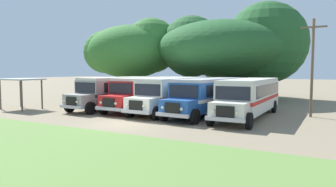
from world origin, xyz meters
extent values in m
plane|color=#84755B|center=(0.00, 0.00, 0.00)|extent=(220.00, 220.00, 0.00)
cube|color=olive|center=(0.00, -7.21, 0.00)|extent=(80.00, 9.52, 0.01)
cube|color=#9E9993|center=(-5.85, 7.33, 1.55)|extent=(2.94, 9.31, 2.10)
cube|color=#282828|center=(-5.85, 7.33, 1.38)|extent=(2.98, 9.33, 0.24)
cube|color=black|center=(-4.57, 7.57, 2.05)|extent=(0.43, 7.99, 0.80)
cube|color=black|center=(-7.11, 7.70, 2.05)|extent=(0.43, 7.99, 0.80)
cube|color=beige|center=(-5.85, 7.33, 2.71)|extent=(2.86, 9.21, 0.22)
cube|color=#9E9993|center=(-6.11, 2.04, 1.02)|extent=(2.27, 1.51, 1.05)
cube|color=black|center=(-6.15, 1.30, 1.05)|extent=(1.10, 0.15, 0.70)
cube|color=#B7B7BC|center=(-6.15, 1.26, 0.62)|extent=(2.41, 0.32, 0.24)
cube|color=black|center=(-6.08, 2.71, 2.05)|extent=(2.20, 0.17, 0.84)
cube|color=#282828|center=(-5.63, 11.95, 1.45)|extent=(0.90, 0.10, 1.30)
sphere|color=#EAE5C6|center=(-5.45, 1.22, 1.05)|extent=(0.20, 0.20, 0.20)
sphere|color=#EAE5C6|center=(-6.85, 1.29, 1.05)|extent=(0.20, 0.20, 0.20)
cylinder|color=black|center=(-4.91, 2.08, 0.50)|extent=(0.33, 1.01, 1.00)
cylinder|color=black|center=(-7.31, 2.20, 0.50)|extent=(0.33, 1.01, 1.00)
cylinder|color=black|center=(-4.51, 10.27, 0.50)|extent=(0.33, 1.01, 1.00)
cylinder|color=black|center=(-6.91, 10.39, 0.50)|extent=(0.33, 1.01, 1.00)
cube|color=red|center=(-2.86, 7.88, 1.55)|extent=(2.51, 9.20, 2.10)
cube|color=white|center=(-2.86, 7.88, 1.38)|extent=(2.54, 9.22, 0.24)
cube|color=black|center=(-1.59, 8.18, 2.05)|extent=(0.05, 8.00, 0.80)
cube|color=black|center=(-4.13, 8.18, 2.05)|extent=(0.05, 8.00, 0.80)
cube|color=beige|center=(-2.86, 7.88, 2.71)|extent=(2.43, 9.10, 0.22)
cube|color=red|center=(-2.87, 2.58, 1.02)|extent=(2.20, 1.40, 1.05)
cube|color=black|center=(-2.87, 1.84, 1.05)|extent=(1.10, 0.10, 0.70)
cube|color=#B7B7BC|center=(-2.87, 1.80, 0.62)|extent=(2.40, 0.20, 0.24)
cube|color=black|center=(-2.86, 3.25, 2.05)|extent=(2.20, 0.06, 0.84)
cube|color=white|center=(-2.85, 12.50, 1.45)|extent=(0.90, 0.06, 1.30)
sphere|color=#EAE5C6|center=(-2.17, 1.79, 1.05)|extent=(0.20, 0.20, 0.20)
sphere|color=#EAE5C6|center=(-3.57, 1.79, 1.05)|extent=(0.20, 0.20, 0.20)
cylinder|color=black|center=(-1.67, 2.68, 0.50)|extent=(0.28, 1.00, 1.00)
cylinder|color=black|center=(-4.07, 2.68, 0.50)|extent=(0.28, 1.00, 1.00)
cylinder|color=black|center=(-1.65, 10.88, 0.50)|extent=(0.28, 1.00, 1.00)
cylinder|color=black|center=(-4.05, 10.88, 0.50)|extent=(0.28, 1.00, 1.00)
cube|color=silver|center=(-0.03, 7.49, 1.55)|extent=(2.67, 9.24, 2.10)
cube|color=maroon|center=(-0.03, 7.49, 1.38)|extent=(2.70, 9.26, 0.24)
cube|color=black|center=(1.24, 7.77, 2.05)|extent=(0.19, 8.00, 0.80)
cube|color=black|center=(-1.30, 7.81, 2.05)|extent=(0.19, 8.00, 0.80)
cube|color=beige|center=(-0.03, 7.49, 2.71)|extent=(2.58, 9.14, 0.22)
cube|color=silver|center=(-0.13, 2.19, 1.02)|extent=(2.23, 1.44, 1.05)
cube|color=black|center=(-0.14, 1.45, 1.05)|extent=(1.10, 0.12, 0.70)
cube|color=#B7B7BC|center=(-0.14, 1.41, 0.62)|extent=(2.40, 0.24, 0.24)
cube|color=black|center=(-0.12, 2.86, 2.05)|extent=(2.20, 0.10, 0.84)
cube|color=maroon|center=(0.05, 12.11, 1.45)|extent=(0.90, 0.08, 1.30)
sphere|color=#EAE5C6|center=(0.56, 1.39, 1.05)|extent=(0.20, 0.20, 0.20)
sphere|color=#EAE5C6|center=(-0.84, 1.41, 1.05)|extent=(0.20, 0.20, 0.20)
cylinder|color=black|center=(1.07, 2.27, 0.50)|extent=(0.30, 1.00, 1.00)
cylinder|color=black|center=(-1.33, 2.31, 0.50)|extent=(0.30, 1.00, 1.00)
cylinder|color=black|center=(1.22, 10.47, 0.50)|extent=(0.30, 1.00, 1.00)
cylinder|color=black|center=(-1.18, 10.51, 0.50)|extent=(0.30, 1.00, 1.00)
cube|color=#23519E|center=(3.12, 7.36, 1.55)|extent=(3.00, 9.32, 2.10)
cube|color=silver|center=(3.12, 7.36, 1.38)|extent=(3.03, 9.34, 0.24)
cube|color=black|center=(4.40, 7.59, 2.05)|extent=(0.47, 7.99, 0.80)
cube|color=black|center=(1.87, 7.73, 2.05)|extent=(0.47, 7.99, 0.80)
cube|color=#B2B2B7|center=(3.12, 7.36, 2.71)|extent=(2.91, 9.22, 0.22)
cube|color=#23519E|center=(2.83, 2.07, 1.02)|extent=(2.27, 1.52, 1.05)
cube|color=black|center=(2.79, 1.33, 1.05)|extent=(1.10, 0.16, 0.70)
cube|color=#B7B7BC|center=(2.79, 1.29, 0.62)|extent=(2.41, 0.33, 0.24)
cube|color=black|center=(2.87, 2.74, 2.05)|extent=(2.20, 0.18, 0.84)
cube|color=silver|center=(3.37, 11.98, 1.45)|extent=(0.90, 0.11, 1.30)
sphere|color=#EAE5C6|center=(3.49, 1.24, 1.05)|extent=(0.20, 0.20, 0.20)
sphere|color=#EAE5C6|center=(2.09, 1.32, 1.05)|extent=(0.20, 0.20, 0.20)
cylinder|color=black|center=(4.03, 2.11, 0.50)|extent=(0.33, 1.01, 1.00)
cylinder|color=black|center=(1.64, 2.24, 0.50)|extent=(0.33, 1.01, 1.00)
cylinder|color=black|center=(4.48, 10.29, 0.50)|extent=(0.33, 1.01, 1.00)
cylinder|color=black|center=(2.08, 10.42, 0.50)|extent=(0.33, 1.01, 1.00)
cube|color=silver|center=(6.20, 7.35, 1.55)|extent=(2.66, 9.24, 2.10)
cube|color=red|center=(6.20, 7.35, 1.38)|extent=(2.69, 9.26, 0.24)
cube|color=black|center=(7.46, 7.67, 2.05)|extent=(0.18, 8.00, 0.80)
cube|color=black|center=(4.92, 7.63, 2.05)|extent=(0.18, 8.00, 0.80)
cube|color=beige|center=(6.20, 7.35, 2.71)|extent=(2.57, 9.14, 0.22)
cube|color=silver|center=(6.29, 2.05, 1.02)|extent=(2.22, 1.44, 1.05)
cube|color=black|center=(6.30, 1.31, 1.05)|extent=(1.10, 0.12, 0.70)
cube|color=#B7B7BC|center=(6.30, 1.27, 0.62)|extent=(2.40, 0.24, 0.24)
cube|color=black|center=(6.27, 2.72, 2.05)|extent=(2.20, 0.10, 0.84)
cube|color=red|center=(6.12, 11.97, 1.45)|extent=(0.90, 0.08, 1.30)
sphere|color=#EAE5C6|center=(7.00, 1.27, 1.05)|extent=(0.20, 0.20, 0.20)
sphere|color=#EAE5C6|center=(5.60, 1.25, 1.05)|extent=(0.20, 0.20, 0.20)
cylinder|color=black|center=(7.48, 2.17, 0.50)|extent=(0.30, 1.00, 1.00)
cylinder|color=black|center=(5.08, 2.13, 0.50)|extent=(0.30, 1.00, 1.00)
cylinder|color=black|center=(7.35, 10.37, 0.50)|extent=(0.30, 1.00, 1.00)
cylinder|color=black|center=(4.95, 10.33, 0.50)|extent=(0.30, 1.00, 1.00)
cylinder|color=brown|center=(-0.62, 19.54, 1.77)|extent=(1.08, 1.08, 3.54)
ellipsoid|color=#235628|center=(-0.62, 19.54, 6.00)|extent=(15.26, 14.95, 6.57)
sphere|color=#235628|center=(4.21, 21.58, 6.63)|extent=(9.48, 9.48, 9.48)
sphere|color=#235628|center=(-3.97, 18.50, 6.30)|extent=(7.41, 7.41, 7.41)
sphere|color=#235628|center=(-0.62, 24.28, 5.26)|extent=(8.88, 8.88, 8.88)
cylinder|color=brown|center=(-11.46, 16.14, 1.64)|extent=(0.82, 0.82, 3.27)
ellipsoid|color=#33702D|center=(-11.46, 16.14, 5.76)|extent=(11.28, 9.76, 6.64)
sphere|color=#33702D|center=(-8.88, 17.23, 6.51)|extent=(6.85, 6.85, 6.85)
sphere|color=#33702D|center=(-14.65, 15.15, 5.76)|extent=(5.42, 5.42, 5.42)
sphere|color=#33702D|center=(-11.46, 19.88, 6.54)|extent=(6.22, 6.22, 6.22)
cylinder|color=brown|center=(10.18, 9.25, 3.60)|extent=(0.20, 0.20, 7.21)
cube|color=brown|center=(10.18, 9.25, 6.61)|extent=(1.80, 0.12, 0.12)
cylinder|color=brown|center=(-11.27, 0.67, 1.30)|extent=(0.14, 0.14, 2.60)
cylinder|color=brown|center=(-14.27, 0.67, 1.30)|extent=(0.14, 0.14, 2.60)
cylinder|color=brown|center=(-11.27, 2.67, 1.30)|extent=(0.14, 0.14, 2.60)
cylinder|color=brown|center=(-14.27, 2.67, 1.30)|extent=(0.14, 0.14, 2.60)
cube|color=#9EA3A8|center=(-12.77, 1.67, 2.66)|extent=(3.60, 2.60, 0.12)
camera|label=1|loc=(12.21, -15.89, 3.49)|focal=33.23mm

